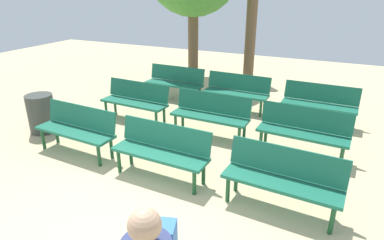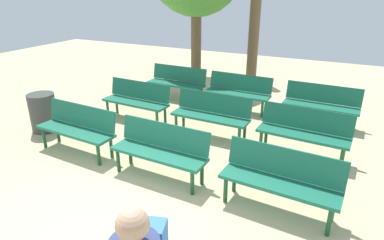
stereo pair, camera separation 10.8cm
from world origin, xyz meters
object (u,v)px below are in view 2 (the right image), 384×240
bench_r0_c0 (78,126)px  bench_r2_c0 (177,81)px  bench_r0_c2 (281,177)px  bench_r1_c2 (304,130)px  bench_r2_c1 (238,90)px  trash_bin (43,112)px  bench_r2_c2 (321,102)px  bench_r0_c1 (161,148)px  bench_r1_c0 (137,99)px  tree_0 (254,31)px  bench_r1_c1 (211,112)px

bench_r0_c0 → bench_r2_c0: 3.53m
bench_r0_c2 → bench_r1_c2: same height
bench_r0_c2 → bench_r2_c1: same height
bench_r2_c1 → trash_bin: bearing=-135.4°
bench_r2_c2 → trash_bin: (-5.24, -2.99, -0.10)m
bench_r0_c1 → bench_r1_c0: same height
bench_r0_c1 → bench_r0_c2: bearing=1.2°
bench_r0_c2 → bench_r1_c0: size_ratio=1.00×
bench_r0_c2 → bench_r1_c0: same height
bench_r1_c2 → bench_r0_c1: bearing=-134.8°
bench_r2_c2 → trash_bin: 6.04m
bench_r0_c1 → tree_0: size_ratio=0.52×
bench_r0_c0 → bench_r2_c0: same height
bench_r1_c2 → tree_0: tree_0 is taller
bench_r0_c0 → bench_r2_c2: 5.14m
bench_r0_c1 → bench_r0_c2: size_ratio=0.99×
bench_r2_c0 → bench_r2_c1: size_ratio=1.00×
bench_r1_c0 → bench_r1_c1: size_ratio=1.01×
bench_r0_c0 → bench_r0_c2: (3.74, -0.10, 0.00)m
bench_r0_c1 → bench_r1_c2: same height
bench_r2_c2 → tree_0: (-2.52, 3.12, 1.04)m
bench_r0_c0 → bench_r0_c1: same height
bench_r0_c0 → bench_r0_c2: bearing=1.4°
bench_r1_c1 → bench_r2_c2: (1.94, 1.65, 0.00)m
bench_r0_c0 → bench_r2_c1: (1.93, 3.44, 0.00)m
bench_r1_c1 → bench_r2_c0: same height
bench_r0_c1 → tree_0: (-0.48, 6.58, 1.04)m
bench_r0_c0 → tree_0: (1.35, 6.50, 1.04)m
bench_r2_c1 → bench_r0_c2: bearing=-61.0°
bench_r2_c2 → bench_r0_c0: bearing=-137.4°
bench_r1_c2 → trash_bin: 5.29m
bench_r1_c1 → bench_r1_c2: same height
bench_r1_c0 → bench_r1_c2: size_ratio=1.00×
trash_bin → bench_r1_c2: bearing=13.9°
tree_0 → trash_bin: bearing=-114.0°
bench_r2_c1 → bench_r1_c2: bearing=-42.0°
bench_r1_c0 → bench_r1_c1: (1.88, -0.07, 0.00)m
bench_r1_c1 → tree_0: 4.92m
bench_r0_c1 → trash_bin: 3.23m
bench_r2_c1 → tree_0: tree_0 is taller
bench_r1_c0 → trash_bin: bench_r1_c0 is taller
bench_r0_c1 → bench_r2_c0: (-1.67, 3.61, 0.00)m
bench_r1_c1 → bench_r0_c0: bearing=-136.9°
bench_r1_c2 → bench_r2_c1: (-1.84, 1.77, 0.00)m
bench_r1_c0 → bench_r2_c2: 4.13m
bench_r0_c0 → bench_r1_c1: same height
bench_r1_c0 → tree_0: (1.29, 4.70, 1.04)m
bench_r1_c1 → bench_r2_c0: bearing=136.0°
bench_r1_c0 → bench_r1_c1: bearing=0.4°
bench_r0_c1 → bench_r1_c1: 1.81m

